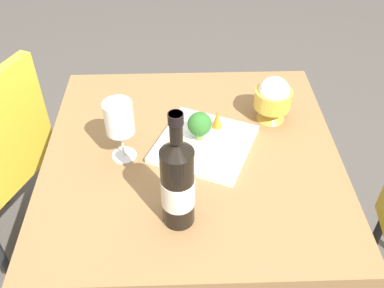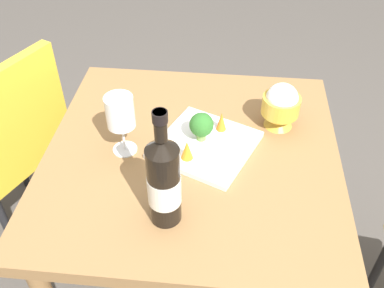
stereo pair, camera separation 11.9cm
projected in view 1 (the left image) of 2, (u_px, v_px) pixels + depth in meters
dining_table at (192, 176)px, 1.28m from camera, size 0.82×0.82×0.73m
wine_bottle at (178, 183)px, 0.96m from camera, size 0.08×0.08×0.31m
wine_glass at (119, 119)px, 1.12m from camera, size 0.08×0.08×0.18m
rice_bowl at (273, 98)px, 1.28m from camera, size 0.11×0.11×0.14m
serving_plate at (204, 144)px, 1.23m from camera, size 0.33×0.33×0.02m
broccoli_floret at (200, 125)px, 1.20m from camera, size 0.07×0.07×0.09m
carrot_garnish_left at (217, 119)px, 1.25m from camera, size 0.03×0.03×0.06m
carrot_garnish_right at (189, 150)px, 1.15m from camera, size 0.03×0.03×0.06m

